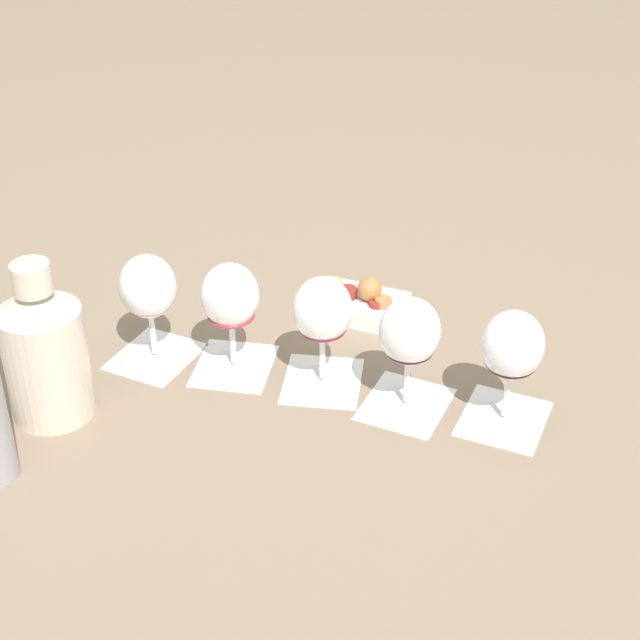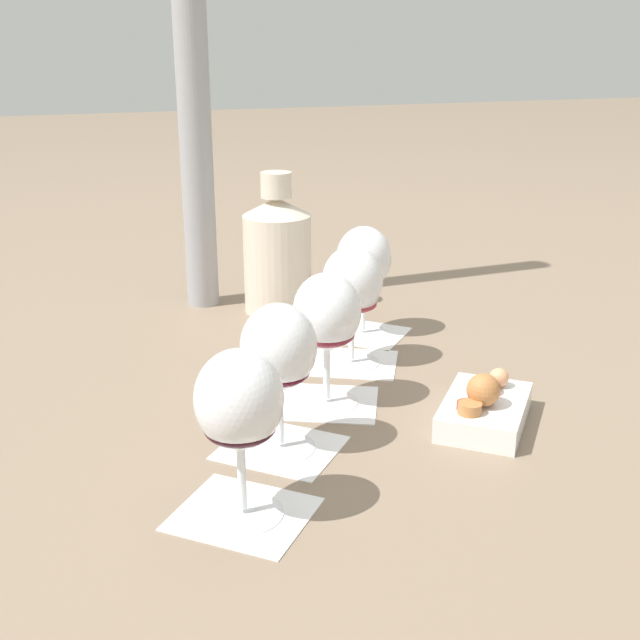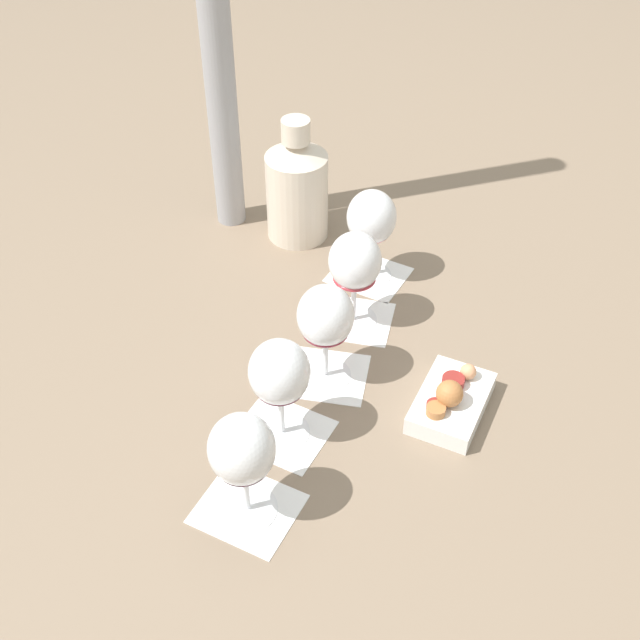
# 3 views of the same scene
# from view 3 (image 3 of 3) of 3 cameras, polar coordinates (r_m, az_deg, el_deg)

# --- Properties ---
(ground_plane) EXTENTS (8.00, 8.00, 0.00)m
(ground_plane) POSITION_cam_3_polar(r_m,az_deg,el_deg) (1.12, -0.02, -3.79)
(ground_plane) COLOR #7F6B56
(tasting_card_0) EXTENTS (0.15, 0.15, 0.00)m
(tasting_card_0) POSITION_cam_3_polar(r_m,az_deg,el_deg) (1.29, 3.48, 3.25)
(tasting_card_0) COLOR white
(tasting_card_0) RESTS_ON ground_plane
(tasting_card_1) EXTENTS (0.14, 0.15, 0.00)m
(tasting_card_1) POSITION_cam_3_polar(r_m,az_deg,el_deg) (1.20, 2.36, 0.05)
(tasting_card_1) COLOR white
(tasting_card_1) RESTS_ON ground_plane
(tasting_card_2) EXTENTS (0.14, 0.15, 0.00)m
(tasting_card_2) POSITION_cam_3_polar(r_m,az_deg,el_deg) (1.12, 0.38, -3.94)
(tasting_card_2) COLOR white
(tasting_card_2) RESTS_ON ground_plane
(tasting_card_3) EXTENTS (0.15, 0.15, 0.00)m
(tasting_card_3) POSITION_cam_3_polar(r_m,az_deg,el_deg) (1.05, -2.71, -7.95)
(tasting_card_3) COLOR white
(tasting_card_3) RESTS_ON ground_plane
(tasting_card_4) EXTENTS (0.15, 0.15, 0.00)m
(tasting_card_4) POSITION_cam_3_polar(r_m,az_deg,el_deg) (0.98, -5.16, -13.21)
(tasting_card_4) COLOR white
(tasting_card_4) RESTS_ON ground_plane
(wine_glass_0) EXTENTS (0.08, 0.08, 0.15)m
(wine_glass_0) POSITION_cam_3_polar(r_m,az_deg,el_deg) (1.23, 3.67, 6.96)
(wine_glass_0) COLOR white
(wine_glass_0) RESTS_ON tasting_card_0
(wine_glass_1) EXTENTS (0.08, 0.08, 0.15)m
(wine_glass_1) POSITION_cam_3_polar(r_m,az_deg,el_deg) (1.14, 2.50, 3.90)
(wine_glass_1) COLOR white
(wine_glass_1) RESTS_ON tasting_card_1
(wine_glass_2) EXTENTS (0.08, 0.08, 0.15)m
(wine_glass_2) POSITION_cam_3_polar(r_m,az_deg,el_deg) (1.05, 0.40, -0.04)
(wine_glass_2) COLOR white
(wine_glass_2) RESTS_ON tasting_card_2
(wine_glass_3) EXTENTS (0.08, 0.08, 0.15)m
(wine_glass_3) POSITION_cam_3_polar(r_m,az_deg,el_deg) (0.97, -2.89, -4.07)
(wine_glass_3) COLOR white
(wine_glass_3) RESTS_ON tasting_card_3
(wine_glass_4) EXTENTS (0.08, 0.08, 0.15)m
(wine_glass_4) POSITION_cam_3_polar(r_m,az_deg,el_deg) (0.90, -5.55, -9.47)
(wine_glass_4) COLOR white
(wine_glass_4) RESTS_ON tasting_card_4
(ceramic_vase) EXTENTS (0.10, 0.10, 0.21)m
(ceramic_vase) POSITION_cam_3_polar(r_m,az_deg,el_deg) (1.33, -1.65, 9.43)
(ceramic_vase) COLOR beige
(ceramic_vase) RESTS_ON ground_plane
(snack_dish) EXTENTS (0.15, 0.15, 0.06)m
(snack_dish) POSITION_cam_3_polar(r_m,az_deg,el_deg) (1.07, 9.30, -5.67)
(snack_dish) COLOR white
(snack_dish) RESTS_ON ground_plane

